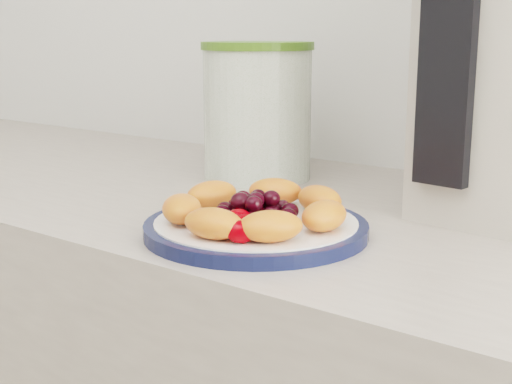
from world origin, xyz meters
The scene contains 6 objects.
plate_rim centered at (-0.02, 1.04, 0.91)m, with size 0.25×0.25×0.01m, color #10183C.
plate_face centered at (-0.02, 1.04, 0.91)m, with size 0.23×0.23×0.02m, color white.
canister centered at (-0.21, 1.30, 1.00)m, with size 0.16×0.16×0.20m, color #3D5A1C.
canister_lid centered at (-0.21, 1.30, 1.10)m, with size 0.17×0.17×0.01m, color #446820.
appliance_panel centered at (0.13, 1.19, 1.09)m, with size 0.06×0.02×0.28m, color black.
fruit_plate centered at (-0.02, 1.04, 0.93)m, with size 0.22×0.22×0.03m.
Camera 1 is at (0.45, 0.43, 1.13)m, focal length 50.00 mm.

